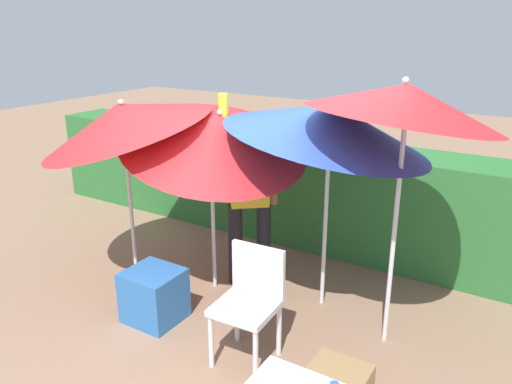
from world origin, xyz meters
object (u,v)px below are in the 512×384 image
umbrella_yellow (405,102)px  cooler_box (154,295)px  umbrella_navy (330,122)px  umbrella_rainbow (123,119)px  umbrella_orange (215,131)px  person_vendor (249,193)px  chair_plastic (250,298)px

umbrella_yellow → cooler_box: bearing=-157.0°
umbrella_navy → cooler_box: umbrella_navy is taller
umbrella_rainbow → umbrella_orange: umbrella_rainbow is taller
umbrella_orange → person_vendor: (0.21, 0.24, -0.62)m
umbrella_yellow → person_vendor: bearing=170.2°
umbrella_yellow → person_vendor: size_ratio=1.19×
chair_plastic → cooler_box: size_ratio=1.93×
umbrella_rainbow → chair_plastic: 2.01m
chair_plastic → person_vendor: bearing=122.5°
umbrella_yellow → umbrella_orange: bearing=179.5°
umbrella_yellow → chair_plastic: size_ratio=2.51×
person_vendor → umbrella_yellow: bearing=-9.8°
umbrella_navy → chair_plastic: umbrella_navy is taller
cooler_box → person_vendor: bearing=71.5°
umbrella_yellow → person_vendor: umbrella_yellow is taller
chair_plastic → umbrella_rainbow: bearing=166.1°
umbrella_rainbow → person_vendor: bearing=32.3°
umbrella_rainbow → umbrella_navy: (1.75, 0.63, 0.04)m
umbrella_navy → cooler_box: (-1.13, -1.03, -1.46)m
umbrella_navy → person_vendor: size_ratio=1.09×
umbrella_navy → person_vendor: 1.09m
umbrella_yellow → chair_plastic: (-0.82, -0.76, -1.44)m
umbrella_yellow → cooler_box: umbrella_yellow is taller
umbrella_rainbow → umbrella_orange: 0.85m
person_vendor → cooler_box: (-0.34, -1.02, -0.70)m
umbrella_navy → chair_plastic: (-0.15, -1.03, -1.18)m
umbrella_rainbow → chair_plastic: bearing=-13.9°
umbrella_yellow → cooler_box: (-1.80, -0.77, -1.72)m
umbrella_yellow → umbrella_navy: (-0.67, 0.27, -0.26)m
person_vendor → umbrella_rainbow: bearing=-147.7°
umbrella_rainbow → person_vendor: (0.97, 0.61, -0.72)m
umbrella_rainbow → umbrella_orange: bearing=26.1°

